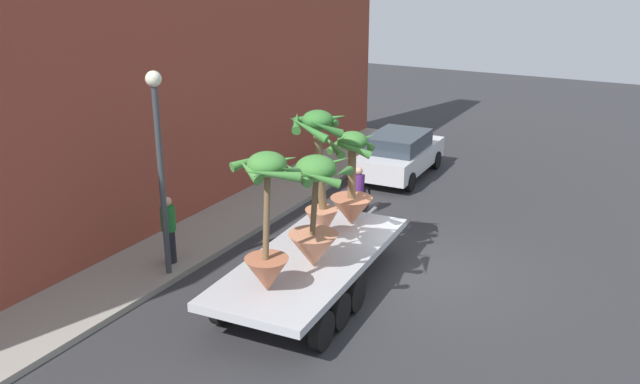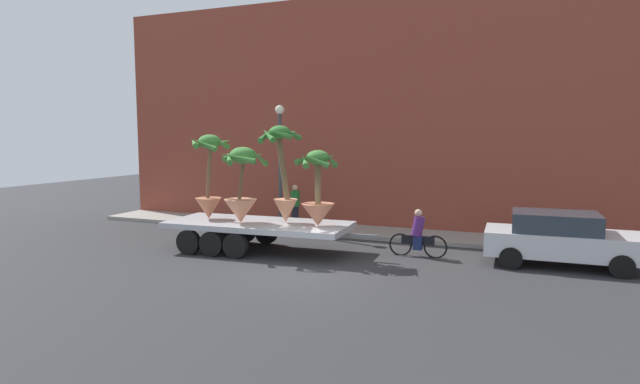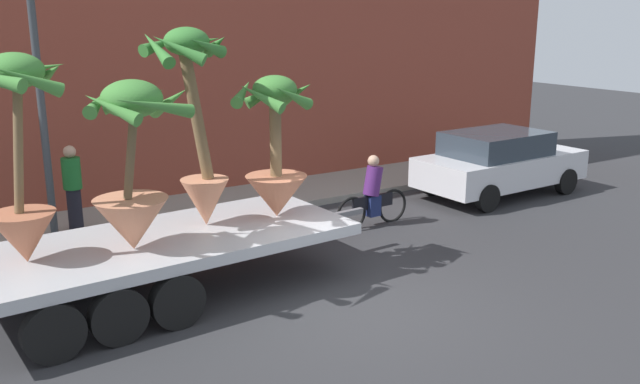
{
  "view_description": "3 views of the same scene",
  "coord_description": "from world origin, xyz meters",
  "views": [
    {
      "loc": [
        -14.55,
        -4.96,
        7.37
      ],
      "look_at": [
        -0.6,
        2.66,
        1.8
      ],
      "focal_mm": 38.26,
      "sensor_mm": 36.0,
      "label": 1
    },
    {
      "loc": [
        5.88,
        -13.03,
        3.82
      ],
      "look_at": [
        -0.53,
        2.62,
        1.97
      ],
      "focal_mm": 29.27,
      "sensor_mm": 36.0,
      "label": 2
    },
    {
      "loc": [
        -5.62,
        -7.88,
        4.33
      ],
      "look_at": [
        0.72,
        2.19,
        1.2
      ],
      "focal_mm": 38.24,
      "sensor_mm": 36.0,
      "label": 3
    }
  ],
  "objects": [
    {
      "name": "parked_car",
      "position": [
        6.7,
        3.5,
        0.83
      ],
      "size": [
        4.37,
        2.08,
        1.58
      ],
      "color": "silver",
      "rests_on": "ground"
    },
    {
      "name": "flatbed_trailer",
      "position": [
        -2.67,
        1.85,
        0.77
      ],
      "size": [
        7.1,
        2.8,
        0.98
      ],
      "color": "#B7BABF",
      "rests_on": "ground"
    },
    {
      "name": "potted_palm_front",
      "position": [
        -4.27,
        1.82,
        2.36
      ],
      "size": [
        1.56,
        1.59,
        2.86
      ],
      "color": "#B26647",
      "rests_on": "flatbed_trailer"
    },
    {
      "name": "ground_plane",
      "position": [
        0.0,
        0.0,
        0.0
      ],
      "size": [
        60.0,
        60.0,
        0.0
      ],
      "primitive_type": "plane",
      "color": "#2D2D30"
    },
    {
      "name": "street_lamp",
      "position": [
        -3.32,
        5.3,
        3.23
      ],
      "size": [
        0.36,
        0.36,
        4.83
      ],
      "color": "#383D42",
      "rests_on": "sidewalk"
    },
    {
      "name": "pedestrian_near_gate",
      "position": [
        -2.84,
        5.64,
        1.04
      ],
      "size": [
        0.36,
        0.36,
        1.71
      ],
      "color": "black",
      "rests_on": "sidewalk"
    },
    {
      "name": "sidewalk",
      "position": [
        0.0,
        6.1,
        0.07
      ],
      "size": [
        24.0,
        2.2,
        0.15
      ],
      "primitive_type": "cube",
      "color": "gray",
      "rests_on": "ground"
    },
    {
      "name": "potted_palm_extra",
      "position": [
        -2.85,
        1.56,
        2.09
      ],
      "size": [
        1.46,
        1.49,
        2.46
      ],
      "color": "tan",
      "rests_on": "flatbed_trailer"
    },
    {
      "name": "potted_palm_rear",
      "position": [
        -1.63,
        2.1,
        2.57
      ],
      "size": [
        1.33,
        1.38,
        3.15
      ],
      "color": "tan",
      "rests_on": "flatbed_trailer"
    },
    {
      "name": "cyclist",
      "position": [
        2.6,
        3.12,
        0.67
      ],
      "size": [
        1.84,
        0.36,
        1.54
      ],
      "color": "black",
      "rests_on": "ground"
    },
    {
      "name": "potted_palm_middle",
      "position": [
        -0.32,
        1.93,
        1.98
      ],
      "size": [
        1.38,
        1.43,
        2.38
      ],
      "color": "#C17251",
      "rests_on": "flatbed_trailer"
    }
  ]
}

